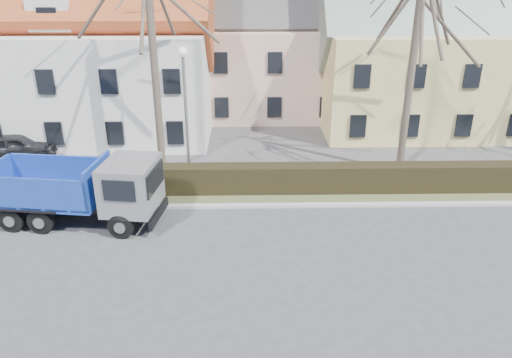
{
  "coord_description": "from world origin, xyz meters",
  "views": [
    {
      "loc": [
        2.26,
        -14.79,
        9.87
      ],
      "look_at": [
        2.62,
        3.98,
        1.6
      ],
      "focal_mm": 35.0,
      "sensor_mm": 36.0,
      "label": 1
    }
  ],
  "objects_px": {
    "streetlight": "(186,119)",
    "cart_frame": "(40,206)",
    "parked_car_a": "(17,146)",
    "dump_truck": "(70,190)"
  },
  "relations": [
    {
      "from": "streetlight",
      "to": "parked_car_a",
      "type": "height_order",
      "value": "streetlight"
    },
    {
      "from": "cart_frame",
      "to": "parked_car_a",
      "type": "xyz_separation_m",
      "value": [
        -3.59,
        6.51,
        0.34
      ]
    },
    {
      "from": "streetlight",
      "to": "parked_car_a",
      "type": "distance_m",
      "value": 10.62
    },
    {
      "from": "streetlight",
      "to": "cart_frame",
      "type": "bearing_deg",
      "value": -154.82
    },
    {
      "from": "streetlight",
      "to": "cart_frame",
      "type": "distance_m",
      "value": 7.28
    },
    {
      "from": "dump_truck",
      "to": "streetlight",
      "type": "relative_size",
      "value": 1.09
    },
    {
      "from": "dump_truck",
      "to": "parked_car_a",
      "type": "height_order",
      "value": "dump_truck"
    },
    {
      "from": "dump_truck",
      "to": "streetlight",
      "type": "xyz_separation_m",
      "value": [
        4.4,
        3.53,
        1.85
      ]
    },
    {
      "from": "parked_car_a",
      "to": "dump_truck",
      "type": "bearing_deg",
      "value": -155.62
    },
    {
      "from": "dump_truck",
      "to": "parked_car_a",
      "type": "bearing_deg",
      "value": 133.49
    }
  ]
}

